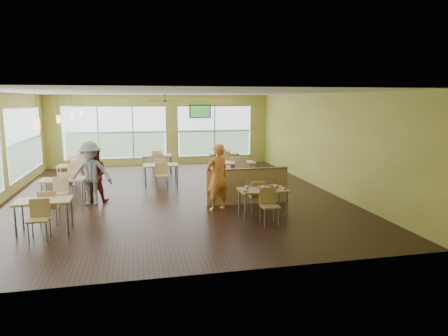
{
  "coord_description": "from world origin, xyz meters",
  "views": [
    {
      "loc": [
        -1.07,
        -12.44,
        2.99
      ],
      "look_at": [
        1.33,
        -1.45,
        1.06
      ],
      "focal_mm": 32.0,
      "sensor_mm": 36.0,
      "label": 1
    }
  ],
  "objects": [
    {
      "name": "ceiling_fan",
      "position": [
        -0.0,
        3.0,
        2.95
      ],
      "size": [
        1.25,
        1.25,
        0.29
      ],
      "color": "#2D2119",
      "rests_on": "ceiling"
    },
    {
      "name": "wrapper_right",
      "position": [
        2.19,
        -3.3,
        0.77
      ],
      "size": [
        0.14,
        0.13,
        0.03
      ],
      "primitive_type": "ellipsoid",
      "rotation": [
        0.0,
        0.0,
        0.14
      ],
      "color": "#8D6544",
      "rests_on": "main_table"
    },
    {
      "name": "wrapper_left",
      "position": [
        1.48,
        -3.19,
        0.77
      ],
      "size": [
        0.16,
        0.15,
        0.04
      ],
      "primitive_type": "ellipsoid",
      "rotation": [
        0.0,
        0.0,
        -0.18
      ],
      "color": "#8D6544",
      "rests_on": "main_table"
    },
    {
      "name": "wrapper_mid",
      "position": [
        1.99,
        -2.86,
        0.78
      ],
      "size": [
        0.26,
        0.25,
        0.06
      ],
      "primitive_type": "ellipsoid",
      "rotation": [
        0.0,
        0.0,
        0.23
      ],
      "color": "#8D6544",
      "rests_on": "main_table"
    },
    {
      "name": "cup_yellow",
      "position": [
        1.94,
        -3.18,
        0.82
      ],
      "size": [
        0.09,
        0.09,
        0.33
      ],
      "color": "white",
      "rests_on": "main_table"
    },
    {
      "name": "food_basket",
      "position": [
        2.35,
        -2.85,
        0.78
      ],
      "size": [
        0.25,
        0.25,
        0.06
      ],
      "color": "black",
      "rests_on": "main_table"
    },
    {
      "name": "patron_maroon",
      "position": [
        -2.34,
        -0.39,
        0.81
      ],
      "size": [
        0.86,
        0.71,
        1.61
      ],
      "primitive_type": "imported",
      "rotation": [
        0.0,
        0.0,
        3.01
      ],
      "color": "#5A1810",
      "rests_on": "floor"
    },
    {
      "name": "cup_blue",
      "position": [
        1.56,
        -3.08,
        0.82
      ],
      "size": [
        0.09,
        0.09,
        0.33
      ],
      "color": "white",
      "rests_on": "main_table"
    },
    {
      "name": "pendant_lights",
      "position": [
        -3.2,
        0.68,
        2.45
      ],
      "size": [
        0.11,
        7.31,
        0.86
      ],
      "color": "#2D2119",
      "rests_on": "ceiling"
    },
    {
      "name": "ketchup_cup",
      "position": [
        2.52,
        -3.2,
        0.76
      ],
      "size": [
        0.06,
        0.06,
        0.02
      ],
      "primitive_type": "cylinder",
      "color": "#A80F15",
      "rests_on": "main_table"
    },
    {
      "name": "tv_backwall",
      "position": [
        1.8,
        5.9,
        2.45
      ],
      "size": [
        1.0,
        0.07,
        0.6
      ],
      "color": "black",
      "rests_on": "wall_back"
    },
    {
      "name": "cup_red_near",
      "position": [
        2.01,
        -3.2,
        0.81
      ],
      "size": [
        0.08,
        0.08,
        0.3
      ],
      "color": "white",
      "rests_on": "main_table"
    },
    {
      "name": "man_plaid",
      "position": [
        1.02,
        -2.01,
        0.91
      ],
      "size": [
        0.78,
        0.65,
        1.82
      ],
      "primitive_type": "imported",
      "rotation": [
        0.0,
        0.0,
        3.51
      ],
      "color": "#FF571C",
      "rests_on": "floor"
    },
    {
      "name": "room",
      "position": [
        0.0,
        0.0,
        1.6
      ],
      "size": [
        12.0,
        12.04,
        3.2
      ],
      "color": "black",
      "rests_on": "ground"
    },
    {
      "name": "window_bays",
      "position": [
        -2.65,
        3.08,
        1.48
      ],
      "size": [
        9.24,
        10.24,
        2.38
      ],
      "color": "white",
      "rests_on": "room"
    },
    {
      "name": "patron_grey",
      "position": [
        -2.41,
        -0.66,
        0.91
      ],
      "size": [
        1.21,
        0.74,
        1.82
      ],
      "primitive_type": "imported",
      "rotation": [
        0.0,
        0.0,
        -0.05
      ],
      "color": "slate",
      "rests_on": "floor"
    },
    {
      "name": "dining_tables",
      "position": [
        -1.05,
        1.71,
        0.63
      ],
      "size": [
        6.92,
        8.72,
        0.87
      ],
      "color": "tan",
      "rests_on": "floor"
    },
    {
      "name": "main_table",
      "position": [
        2.0,
        -3.0,
        0.63
      ],
      "size": [
        1.22,
        1.52,
        0.87
      ],
      "color": "tan",
      "rests_on": "floor"
    },
    {
      "name": "cup_red_far",
      "position": [
        2.3,
        -3.1,
        0.81
      ],
      "size": [
        0.09,
        0.09,
        0.31
      ],
      "color": "white",
      "rests_on": "main_table"
    },
    {
      "name": "half_wall_divider",
      "position": [
        2.0,
        -1.55,
        0.52
      ],
      "size": [
        2.4,
        0.14,
        1.04
      ],
      "color": "tan",
      "rests_on": "floor"
    }
  ]
}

